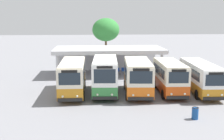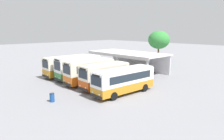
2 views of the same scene
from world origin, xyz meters
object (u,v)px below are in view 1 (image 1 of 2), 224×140
at_px(waiting_chair_second_from_end, 101,71).
at_px(waiting_chair_far_end_seat, 123,70).
at_px(city_bus_nearest_orange, 73,76).
at_px(waiting_chair_fourth_seat, 112,71).
at_px(city_bus_fifth_blue, 200,76).
at_px(waiting_chair_end_by_column, 96,71).
at_px(waiting_chair_middle_seat, 107,71).
at_px(waiting_chair_fifth_seat, 118,70).
at_px(litter_bin_apron, 195,113).
at_px(city_bus_middle_cream, 138,76).
at_px(city_bus_second_in_row, 105,75).
at_px(city_bus_fourth_amber, 170,76).

xyz_separation_m(waiting_chair_second_from_end, waiting_chair_far_end_seat, (2.81, -0.01, 0.00)).
relative_size(city_bus_nearest_orange, waiting_chair_fourth_seat, 8.97).
height_order(city_bus_nearest_orange, city_bus_fifth_blue, city_bus_nearest_orange).
bearing_deg(city_bus_fifth_blue, waiting_chair_end_by_column, 136.70).
xyz_separation_m(waiting_chair_middle_seat, waiting_chair_far_end_seat, (2.11, 0.06, 0.00)).
relative_size(waiting_chair_middle_seat, waiting_chair_fifth_seat, 1.00).
bearing_deg(litter_bin_apron, waiting_chair_middle_seat, 108.20).
height_order(city_bus_middle_cream, waiting_chair_second_from_end, city_bus_middle_cream).
bearing_deg(waiting_chair_middle_seat, waiting_chair_far_end_seat, 1.77).
bearing_deg(city_bus_second_in_row, waiting_chair_end_by_column, 94.36).
height_order(city_bus_fourth_amber, waiting_chair_second_from_end, city_bus_fourth_amber).
relative_size(waiting_chair_fifth_seat, waiting_chair_far_end_seat, 1.00).
bearing_deg(waiting_chair_fifth_seat, city_bus_fifth_blue, -52.61).
relative_size(city_bus_nearest_orange, litter_bin_apron, 8.57).
xyz_separation_m(waiting_chair_end_by_column, waiting_chair_second_from_end, (0.70, 0.05, 0.00)).
height_order(waiting_chair_fourth_seat, litter_bin_apron, litter_bin_apron).
xyz_separation_m(city_bus_middle_cream, city_bus_fourth_amber, (3.12, -0.00, -0.08)).
height_order(city_bus_nearest_orange, waiting_chair_middle_seat, city_bus_nearest_orange).
height_order(waiting_chair_second_from_end, litter_bin_apron, litter_bin_apron).
xyz_separation_m(city_bus_fifth_blue, waiting_chair_fourth_seat, (-7.96, 9.44, -1.12)).
height_order(waiting_chair_far_end_seat, litter_bin_apron, litter_bin_apron).
bearing_deg(city_bus_fifth_blue, waiting_chair_fourth_seat, 130.12).
relative_size(city_bus_middle_cream, waiting_chair_fourth_seat, 8.18).
xyz_separation_m(city_bus_nearest_orange, waiting_chair_end_by_column, (2.40, 9.20, -1.25)).
xyz_separation_m(city_bus_second_in_row, city_bus_fifth_blue, (9.35, -0.12, -0.25)).
bearing_deg(litter_bin_apron, waiting_chair_far_end_seat, 101.48).
bearing_deg(waiting_chair_end_by_column, city_bus_second_in_row, -85.64).
xyz_separation_m(city_bus_second_in_row, waiting_chair_middle_seat, (0.69, 9.34, -1.37)).
height_order(city_bus_middle_cream, waiting_chair_fifth_seat, city_bus_middle_cream).
height_order(waiting_chair_end_by_column, waiting_chair_fourth_seat, same).
height_order(waiting_chair_fourth_seat, waiting_chair_far_end_seat, same).
height_order(city_bus_nearest_orange, waiting_chair_end_by_column, city_bus_nearest_orange).
height_order(waiting_chair_middle_seat, litter_bin_apron, litter_bin_apron).
relative_size(waiting_chair_fifth_seat, litter_bin_apron, 0.96).
bearing_deg(city_bus_fourth_amber, waiting_chair_fourth_seat, 116.67).
xyz_separation_m(city_bus_nearest_orange, city_bus_fifth_blue, (12.46, -0.29, -0.13)).
bearing_deg(city_bus_fourth_amber, waiting_chair_fifth_seat, 113.13).
distance_m(waiting_chair_end_by_column, waiting_chair_fifth_seat, 2.81).
height_order(city_bus_fifth_blue, waiting_chair_middle_seat, city_bus_fifth_blue).
bearing_deg(city_bus_second_in_row, waiting_chair_fifth_seat, 77.42).
xyz_separation_m(city_bus_second_in_row, city_bus_fourth_amber, (6.23, -0.31, -0.17)).
height_order(waiting_chair_second_from_end, waiting_chair_fourth_seat, same).
xyz_separation_m(waiting_chair_middle_seat, waiting_chair_fifth_seat, (1.40, 0.03, 0.00)).
bearing_deg(city_bus_fourth_amber, city_bus_middle_cream, 179.99).
xyz_separation_m(city_bus_fourth_amber, waiting_chair_middle_seat, (-5.54, 9.66, -1.20)).
bearing_deg(city_bus_nearest_orange, city_bus_fifth_blue, -1.32).
relative_size(city_bus_fifth_blue, waiting_chair_fourth_seat, 9.52).
bearing_deg(city_bus_fourth_amber, litter_bin_apron, -90.00).
xyz_separation_m(waiting_chair_second_from_end, waiting_chair_fifth_seat, (2.11, -0.04, 0.00)).
xyz_separation_m(waiting_chair_fourth_seat, litter_bin_apron, (4.84, -16.84, -0.07)).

